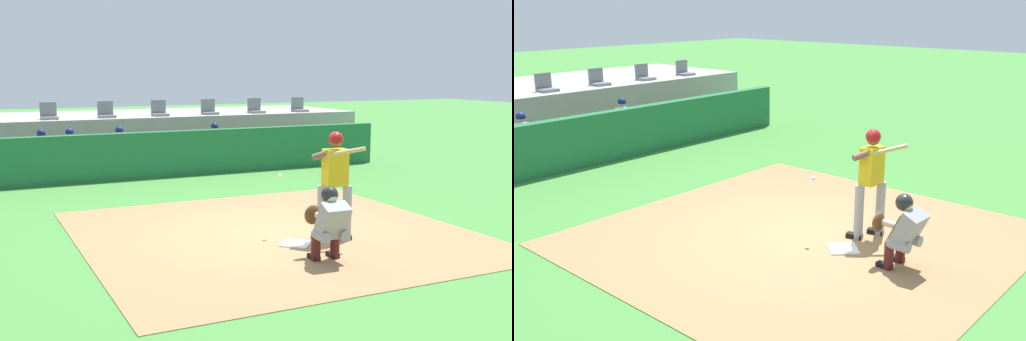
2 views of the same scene
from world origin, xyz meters
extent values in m
plane|color=#428438|center=(0.00, 0.00, 0.00)|extent=(80.00, 80.00, 0.00)
cube|color=#9E754C|center=(0.00, 0.00, 0.01)|extent=(6.40, 6.40, 0.01)
cube|color=white|center=(0.00, -0.80, 0.02)|extent=(0.62, 0.62, 0.02)
cylinder|color=#99999E|center=(0.51, -0.74, 0.46)|extent=(0.15, 0.15, 0.92)
cylinder|color=#99999E|center=(0.89, -0.90, 0.46)|extent=(0.15, 0.15, 0.92)
cube|color=gold|center=(0.70, -0.82, 1.22)|extent=(0.39, 0.25, 0.60)
sphere|color=brown|center=(0.70, -0.82, 1.65)|extent=(0.21, 0.21, 0.21)
sphere|color=maroon|center=(0.70, -0.82, 1.68)|extent=(0.24, 0.24, 0.24)
cylinder|color=brown|center=(0.43, -0.79, 1.43)|extent=(0.25, 0.25, 0.17)
cylinder|color=brown|center=(0.62, -0.75, 1.43)|extent=(0.57, 0.17, 0.18)
cylinder|color=tan|center=(0.65, -1.00, 1.48)|extent=(0.66, 0.62, 0.24)
cube|color=black|center=(0.50, -0.68, 0.04)|extent=(0.17, 0.28, 0.09)
cube|color=black|center=(0.88, -0.85, 0.04)|extent=(0.17, 0.28, 0.09)
cylinder|color=gray|center=(-0.15, -1.82, 0.42)|extent=(0.17, 0.33, 0.16)
cylinder|color=#4C1919|center=(-0.15, -1.67, 0.21)|extent=(0.14, 0.14, 0.42)
cube|color=black|center=(-0.15, -1.61, 0.04)|extent=(0.12, 0.24, 0.08)
cylinder|color=gray|center=(0.17, -1.84, 0.42)|extent=(0.17, 0.33, 0.16)
cylinder|color=#4C1919|center=(0.17, -1.69, 0.21)|extent=(0.14, 0.14, 0.42)
cube|color=black|center=(0.17, -1.63, 0.04)|extent=(0.12, 0.24, 0.08)
cube|color=gray|center=(0.00, -1.88, 0.64)|extent=(0.42, 0.45, 0.57)
cube|color=#2D2D33|center=(0.01, -1.76, 0.64)|extent=(0.39, 0.27, 0.45)
sphere|color=beige|center=(0.01, -1.80, 0.98)|extent=(0.21, 0.21, 0.21)
sphere|color=#232328|center=(0.01, -1.78, 1.00)|extent=(0.25, 0.25, 0.25)
cylinder|color=beige|center=(-0.03, -1.65, 0.64)|extent=(0.12, 0.45, 0.10)
ellipsoid|color=brown|center=(-0.06, -1.43, 0.64)|extent=(0.28, 0.13, 0.30)
sphere|color=white|center=(0.03, -0.18, 1.03)|extent=(0.07, 0.07, 0.07)
cube|color=#1E6638|center=(0.00, 6.50, 0.60)|extent=(13.00, 0.30, 1.20)
cube|color=olive|center=(0.00, 7.50, 0.23)|extent=(11.80, 0.44, 0.45)
cylinder|color=#939399|center=(-1.01, 7.25, 0.49)|extent=(0.15, 0.40, 0.15)
cylinder|color=#939399|center=(-1.01, 7.05, 0.23)|extent=(0.13, 0.13, 0.45)
cube|color=maroon|center=(-1.01, 7.00, 0.04)|extent=(0.11, 0.24, 0.08)
cylinder|color=#939399|center=(-0.75, 7.25, 0.49)|extent=(0.15, 0.40, 0.15)
cylinder|color=#939399|center=(-0.75, 7.05, 0.23)|extent=(0.13, 0.13, 0.45)
cube|color=maroon|center=(-0.75, 7.00, 0.04)|extent=(0.11, 0.24, 0.08)
cube|color=gray|center=(-0.88, 7.47, 0.76)|extent=(0.36, 0.22, 0.54)
sphere|color=beige|center=(-0.88, 7.47, 1.15)|extent=(0.20, 0.20, 0.20)
sphere|color=navy|center=(-0.88, 7.47, 1.19)|extent=(0.22, 0.22, 0.22)
cylinder|color=beige|center=(-1.08, 7.33, 0.65)|extent=(0.09, 0.41, 0.22)
cylinder|color=beige|center=(-0.68, 7.33, 0.65)|extent=(0.09, 0.41, 0.22)
cylinder|color=#939399|center=(1.74, 7.25, 0.49)|extent=(0.15, 0.40, 0.15)
cylinder|color=#939399|center=(1.74, 7.05, 0.23)|extent=(0.13, 0.13, 0.45)
cube|color=maroon|center=(1.74, 7.00, 0.04)|extent=(0.11, 0.24, 0.08)
cylinder|color=#939399|center=(2.00, 7.25, 0.49)|extent=(0.15, 0.40, 0.15)
cylinder|color=#939399|center=(2.00, 7.05, 0.23)|extent=(0.13, 0.13, 0.45)
cube|color=maroon|center=(2.00, 7.00, 0.04)|extent=(0.11, 0.24, 0.08)
cube|color=gray|center=(1.87, 7.47, 0.76)|extent=(0.36, 0.22, 0.54)
sphere|color=beige|center=(1.87, 7.47, 1.15)|extent=(0.20, 0.20, 0.20)
sphere|color=navy|center=(1.87, 7.47, 1.19)|extent=(0.22, 0.22, 0.22)
cylinder|color=beige|center=(1.67, 7.33, 0.65)|extent=(0.09, 0.41, 0.22)
cylinder|color=beige|center=(2.07, 7.33, 0.65)|extent=(0.09, 0.41, 0.22)
cube|color=slate|center=(0.81, 9.30, 1.44)|extent=(0.46, 0.46, 0.08)
cube|color=slate|center=(0.81, 9.50, 1.68)|extent=(0.46, 0.06, 0.40)
cube|color=slate|center=(2.44, 9.30, 1.44)|extent=(0.46, 0.46, 0.08)
cube|color=slate|center=(2.44, 9.50, 1.68)|extent=(0.46, 0.06, 0.40)
cube|color=slate|center=(4.06, 9.30, 1.44)|extent=(0.46, 0.46, 0.08)
cube|color=slate|center=(4.06, 9.50, 1.68)|extent=(0.46, 0.06, 0.40)
cube|color=slate|center=(5.69, 9.30, 1.44)|extent=(0.46, 0.46, 0.08)
cube|color=slate|center=(5.69, 9.50, 1.68)|extent=(0.46, 0.06, 0.40)
camera|label=1|loc=(-4.74, -9.39, 2.76)|focal=44.28mm
camera|label=2|loc=(-7.01, -5.38, 3.68)|focal=40.71mm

